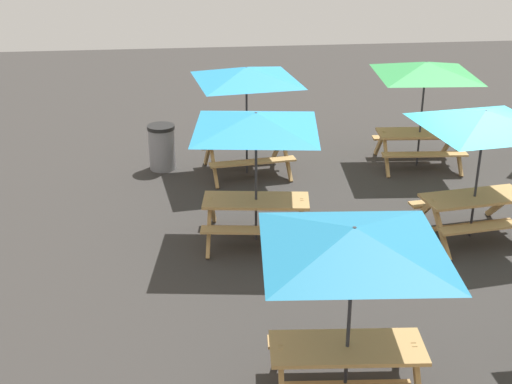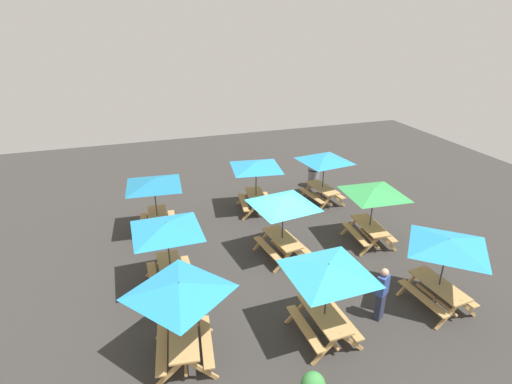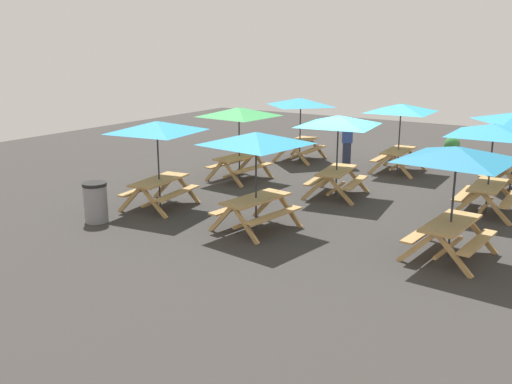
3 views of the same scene
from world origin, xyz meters
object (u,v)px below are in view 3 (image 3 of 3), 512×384
at_px(picnic_table_4, 157,133).
at_px(picnic_table_6, 456,162).
at_px(picnic_table_1, 401,113).
at_px(person_standing, 347,142).
at_px(picnic_table_7, 338,127).
at_px(picnic_table_8, 239,117).
at_px(potted_plant_0, 452,150).
at_px(trash_bin_gray, 96,202).
at_px(picnic_table_0, 256,146).
at_px(picnic_table_5, 493,136).
at_px(picnic_table_3, 301,106).

bearing_deg(picnic_table_4, picnic_table_6, 86.09).
relative_size(picnic_table_1, person_standing, 1.69).
height_order(picnic_table_4, picnic_table_7, same).
distance_m(picnic_table_6, picnic_table_8, 8.17).
bearing_deg(potted_plant_0, trash_bin_gray, -25.86).
relative_size(picnic_table_0, trash_bin_gray, 2.86).
height_order(picnic_table_0, picnic_table_1, same).
xyz_separation_m(picnic_table_4, trash_bin_gray, (1.79, -0.43, -1.49)).
relative_size(picnic_table_4, person_standing, 1.68).
xyz_separation_m(picnic_table_5, potted_plant_0, (-5.36, -2.31, -1.41)).
bearing_deg(picnic_table_1, picnic_table_0, -7.00).
height_order(picnic_table_4, potted_plant_0, picnic_table_4).
height_order(picnic_table_0, potted_plant_0, picnic_table_0).
bearing_deg(trash_bin_gray, picnic_table_5, 127.36).
xyz_separation_m(picnic_table_6, trash_bin_gray, (2.26, -7.85, -1.49)).
bearing_deg(picnic_table_5, trash_bin_gray, -53.51).
bearing_deg(picnic_table_8, person_standing, 155.26).
distance_m(picnic_table_5, picnic_table_7, 4.00).
relative_size(picnic_table_4, trash_bin_gray, 2.86).
xyz_separation_m(picnic_table_6, person_standing, (-6.99, -5.44, -1.10)).
bearing_deg(picnic_table_7, potted_plant_0, 156.50).
bearing_deg(picnic_table_1, person_standing, -88.16).
bearing_deg(picnic_table_1, potted_plant_0, 144.77).
bearing_deg(picnic_table_5, picnic_table_0, -45.38).
bearing_deg(person_standing, picnic_table_8, -147.89).
xyz_separation_m(picnic_table_3, trash_bin_gray, (9.32, -0.49, -1.49)).
bearing_deg(picnic_table_5, picnic_table_7, -82.98).
height_order(picnic_table_8, potted_plant_0, picnic_table_8).
height_order(picnic_table_5, picnic_table_8, same).
height_order(picnic_table_5, picnic_table_7, same).
distance_m(picnic_table_3, trash_bin_gray, 9.45).
xyz_separation_m(picnic_table_5, person_standing, (-3.30, -5.39, -1.10)).
bearing_deg(picnic_table_1, picnic_table_5, 44.00).
height_order(picnic_table_7, potted_plant_0, picnic_table_7).
height_order(picnic_table_0, picnic_table_3, same).
bearing_deg(potted_plant_0, picnic_table_4, -27.94).
relative_size(picnic_table_3, picnic_table_5, 0.83).
distance_m(picnic_table_7, person_standing, 4.26).
relative_size(picnic_table_4, picnic_table_8, 0.99).
distance_m(picnic_table_4, potted_plant_0, 10.87).
bearing_deg(picnic_table_0, picnic_table_1, -177.30).
bearing_deg(picnic_table_3, picnic_table_5, 61.08).
bearing_deg(picnic_table_7, picnic_table_8, -100.54).
bearing_deg(picnic_table_3, potted_plant_0, 107.62).
xyz_separation_m(picnic_table_0, picnic_table_5, (-4.30, 4.23, 0.00)).
distance_m(picnic_table_1, picnic_table_7, 4.00).
bearing_deg(person_standing, picnic_table_6, -81.25).
height_order(picnic_table_5, person_standing, picnic_table_5).
distance_m(picnic_table_3, person_standing, 2.21).
bearing_deg(potted_plant_0, picnic_table_8, -41.56).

